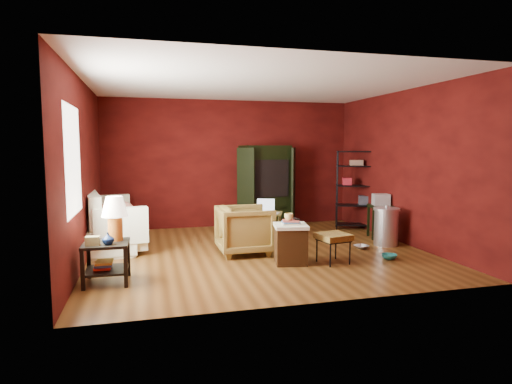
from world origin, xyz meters
TOP-DOWN VIEW (x-y plane):
  - room at (-0.04, -0.01)m, footprint 5.54×5.04m
  - sofa at (-2.48, 1.12)m, footprint 0.77×2.18m
  - armchair at (-0.26, -0.05)m, footprint 0.81×0.86m
  - pet_bowl_steel at (1.79, -0.25)m, footprint 0.26×0.14m
  - pet_bowl_turquoise at (1.88, -0.99)m, footprint 0.25×0.10m
  - vase at (-2.32, -1.27)m, footprint 0.17×0.17m
  - mug at (0.24, -0.84)m, footprint 0.14×0.11m
  - side_table at (-2.30, -1.08)m, footprint 0.58×0.58m
  - sofa_cushions at (-2.48, 1.08)m, footprint 1.23×2.30m
  - hamper at (0.28, -0.82)m, footprint 0.57×0.57m
  - footstool at (0.92, -0.98)m, footprint 0.52×0.52m
  - rug_round at (0.45, 0.75)m, footprint 1.55×1.55m
  - rug_oriental at (0.16, 0.87)m, footprint 1.37×1.05m
  - laptop_desk at (0.33, 0.79)m, footprint 0.75×0.65m
  - tv_armoire at (0.74, 2.22)m, footprint 1.41×0.89m
  - wire_shelving at (2.56, 1.47)m, footprint 0.90×0.64m
  - small_stand at (2.58, 0.47)m, footprint 0.53×0.53m
  - trash_can at (2.35, -0.11)m, footprint 0.62×0.62m

SIDE VIEW (x-z plane):
  - rug_round at x=0.45m, z-range 0.00..0.01m
  - rug_oriental at x=0.16m, z-range 0.01..0.02m
  - pet_bowl_turquoise at x=1.88m, z-range 0.00..0.24m
  - pet_bowl_steel at x=1.79m, z-range 0.00..0.25m
  - hamper at x=0.28m, z-range -0.03..0.66m
  - trash_can at x=2.35m, z-range -0.02..0.71m
  - footstool at x=0.92m, z-range 0.17..0.62m
  - sofa at x=-2.48m, z-range 0.00..0.84m
  - armchair at x=-0.26m, z-range 0.00..0.88m
  - sofa_cushions at x=-2.48m, z-range -0.01..0.90m
  - laptop_desk at x=0.33m, z-range 0.09..0.88m
  - vase at x=-2.32m, z-range 0.54..0.69m
  - small_stand at x=2.58m, z-range 0.21..1.08m
  - side_table at x=-2.30m, z-range 0.11..1.24m
  - mug at x=0.24m, z-range 0.67..0.80m
  - wire_shelving at x=2.56m, z-range 0.08..1.77m
  - tv_armoire at x=0.74m, z-range 0.04..1.84m
  - room at x=-0.04m, z-range -0.02..2.82m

